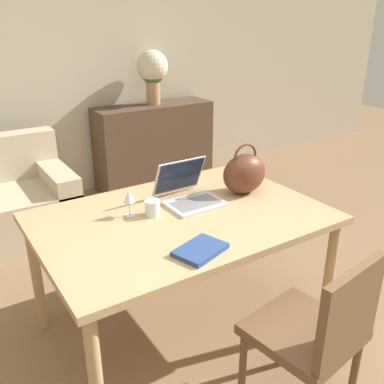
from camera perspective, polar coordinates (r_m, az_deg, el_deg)
wall_back at (r=4.41m, az=-20.83°, el=15.75°), size 10.00×0.06×2.70m
dining_table at (r=2.37m, az=-1.38°, el=-4.64°), size 1.54×1.06×0.76m
chair at (r=2.04m, az=16.45°, el=-17.22°), size 0.50×0.50×0.86m
sideboard at (r=4.72m, az=-5.02°, el=6.21°), size 1.28×0.40×0.89m
laptop at (r=2.49m, az=-0.59°, el=0.22°), size 0.32×0.35×0.23m
drinking_glass at (r=2.32m, az=-5.29°, el=-2.12°), size 0.08×0.08×0.09m
wine_glass at (r=2.30m, az=-8.38°, el=-0.75°), size 0.06×0.06×0.15m
handbag at (r=2.60m, az=6.99°, el=2.49°), size 0.29×0.20×0.31m
flower_vase at (r=4.59m, az=-5.30°, el=15.84°), size 0.32×0.32×0.55m
book at (r=1.98m, az=1.11°, el=-7.71°), size 0.27×0.23×0.02m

